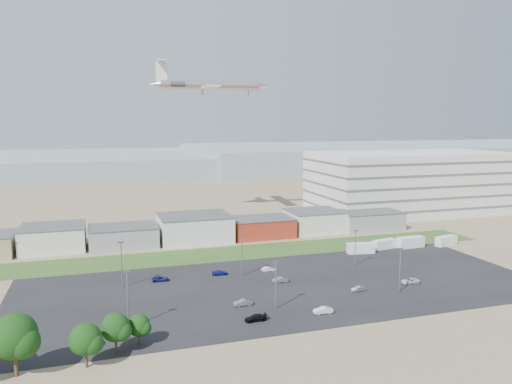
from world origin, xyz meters
name	(u,v)px	position (x,y,z in m)	size (l,w,h in m)	color
ground	(297,322)	(0.00, 0.00, 0.00)	(700.00, 700.00, 0.00)	#806B51
parking_lot	(284,286)	(5.00, 20.00, 0.01)	(120.00, 50.00, 0.01)	black
grass_strip	(228,253)	(0.00, 52.00, 0.01)	(160.00, 16.00, 0.02)	#284E1D
hills_backdrop	(194,163)	(40.00, 315.00, 4.50)	(700.00, 200.00, 9.00)	gray
building_row	(160,230)	(-17.00, 71.00, 4.00)	(170.00, 20.00, 8.00)	silver
parking_garage	(410,182)	(90.00, 95.00, 12.50)	(80.00, 40.00, 25.00)	silver
box_trailer_a	(361,248)	(36.56, 40.68, 1.47)	(7.82, 2.44, 2.93)	silver
box_trailer_b	(384,244)	(45.76, 43.13, 1.38)	(7.36, 2.30, 2.76)	silver
box_trailer_c	(411,242)	(54.20, 42.07, 1.60)	(8.52, 2.66, 3.20)	silver
box_trailer_d	(446,241)	(66.15, 41.00, 1.42)	(7.59, 2.37, 2.85)	silver
tree_left	(14,341)	(-47.35, -6.39, 5.47)	(7.30, 7.30, 10.95)	black
tree_mid	(86,343)	(-37.50, -6.65, 3.96)	(5.28, 5.28, 7.92)	black
tree_right	(115,330)	(-32.97, -2.83, 3.76)	(5.02, 5.02, 7.53)	black
tree_near	(139,328)	(-29.14, -1.03, 3.03)	(4.04, 4.04, 6.07)	black
lightpole_front_l	(128,300)	(-30.43, 6.51, 5.36)	(1.26, 0.53, 10.71)	slate
lightpole_front_m	(276,285)	(-1.56, 7.40, 4.94)	(1.16, 0.48, 9.88)	slate
lightpole_front_r	(400,270)	(28.11, 8.72, 4.97)	(1.17, 0.49, 9.93)	slate
lightpole_back_l	(122,265)	(-30.38, 30.31, 5.33)	(1.25, 0.52, 10.66)	slate
lightpole_back_m	(242,255)	(-1.93, 30.62, 5.22)	(1.23, 0.51, 10.44)	slate
lightpole_back_r	(355,248)	(28.62, 29.70, 4.75)	(1.12, 0.47, 9.49)	slate
airliner	(211,85)	(7.83, 107.06, 51.42)	(46.29, 31.56, 13.68)	silver
parked_car_0	(410,281)	(33.80, 12.86, 0.61)	(2.02, 4.38, 1.22)	silver
parked_car_1	(358,289)	(19.58, 11.63, 0.57)	(1.21, 3.47, 1.14)	#A5A5AA
parked_car_3	(256,318)	(-7.28, 2.67, 0.62)	(1.75, 4.30, 1.25)	black
parked_car_4	(243,302)	(-7.34, 11.09, 0.65)	(1.38, 3.95, 1.30)	#595B5E
parked_car_6	(220,273)	(-6.97, 32.81, 0.57)	(1.61, 3.95, 1.15)	navy
parked_car_7	(280,280)	(5.25, 22.91, 0.64)	(1.35, 3.88, 1.28)	#595B5E
parked_car_9	(160,279)	(-21.54, 32.35, 0.57)	(1.89, 4.11, 1.14)	navy
parked_car_10	(91,342)	(-36.86, 1.03, 0.58)	(1.62, 4.00, 1.16)	#595B5E
parked_car_11	(268,269)	(5.46, 32.03, 0.58)	(1.22, 3.51, 1.16)	silver
parked_car_13	(323,310)	(6.53, 2.23, 0.65)	(1.38, 3.95, 1.30)	silver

